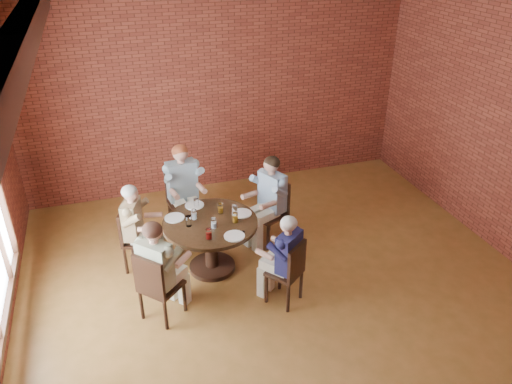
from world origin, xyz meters
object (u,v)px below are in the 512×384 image
object	(u,v)px
chair_a	(273,208)
diner_e	(285,260)
smartphone	(241,235)
diner_b	(184,190)
chair_c	(133,237)
dining_table	(211,236)
diner_d	(160,270)
diner_c	(137,228)
chair_b	(183,197)
chair_e	(289,271)
chair_d	(156,285)
diner_a	(269,201)

from	to	relation	value
chair_a	diner_e	world-z (taller)	diner_e
smartphone	diner_b	bearing A→B (deg)	124.08
diner_b	chair_c	xyz separation A→B (m)	(-0.83, -0.72, -0.20)
chair_a	chair_c	world-z (taller)	chair_a
dining_table	diner_d	distance (m)	1.04
diner_d	smartphone	distance (m)	1.10
diner_b	diner_c	xyz separation A→B (m)	(-0.76, -0.74, -0.07)
chair_b	smartphone	xyz separation A→B (m)	(0.46, -1.59, 0.24)
dining_table	diner_c	xyz separation A→B (m)	(-0.90, 0.34, 0.09)
diner_c	chair_e	xyz separation A→B (m)	(1.65, -1.29, -0.14)
chair_b	diner_d	bearing A→B (deg)	-115.41
chair_d	chair_c	bearing A→B (deg)	-35.06
diner_b	diner_c	world-z (taller)	diner_b
chair_d	smartphone	size ratio (longest dim) A/B	5.91
chair_a	chair_e	xyz separation A→B (m)	(-0.29, -1.41, -0.03)
diner_d	diner_e	xyz separation A→B (m)	(1.46, -0.19, -0.05)
dining_table	diner_c	world-z (taller)	diner_c
dining_table	diner_c	distance (m)	0.97
chair_c	chair_e	bearing A→B (deg)	-107.00
dining_table	chair_c	bearing A→B (deg)	159.57
diner_d	diner_e	distance (m)	1.47
diner_a	diner_b	bearing A→B (deg)	-144.70
chair_b	diner_c	distance (m)	1.13
dining_table	diner_a	size ratio (longest dim) A/B	0.93
diner_b	diner_a	bearing A→B (deg)	-38.30
chair_b	diner_b	size ratio (longest dim) A/B	0.70
diner_a	chair_c	xyz separation A→B (m)	(-1.93, -0.06, -0.18)
chair_c	chair_d	xyz separation A→B (m)	(0.15, -1.12, 0.02)
chair_c	diner_e	size ratio (longest dim) A/B	0.73
diner_b	chair_c	size ratio (longest dim) A/B	1.55
diner_a	diner_d	world-z (taller)	diner_a
chair_c	diner_e	bearing A→B (deg)	-106.52
chair_a	chair_c	distance (m)	2.01
chair_b	diner_e	xyz separation A→B (m)	(0.85, -2.07, 0.09)
dining_table	diner_a	xyz separation A→B (m)	(0.96, 0.43, 0.14)
diner_c	smartphone	distance (m)	1.43
diner_c	chair_a	bearing A→B (deg)	-65.89
chair_b	diner_e	bearing A→B (deg)	-75.16
diner_b	diner_e	xyz separation A→B (m)	(0.84, -1.98, -0.08)
diner_c	smartphone	world-z (taller)	diner_c
chair_b	diner_b	distance (m)	0.19
diner_b	chair_e	xyz separation A→B (m)	(0.89, -2.03, -0.21)
diner_b	chair_e	bearing A→B (deg)	-74.07
chair_c	diner_c	distance (m)	0.15
chair_b	chair_e	world-z (taller)	chair_b
diner_b	chair_e	size ratio (longest dim) A/B	1.58
dining_table	smartphone	size ratio (longest dim) A/B	7.89
diner_d	smartphone	xyz separation A→B (m)	(1.06, 0.28, 0.10)
chair_c	chair_d	world-z (taller)	chair_d
dining_table	chair_d	bearing A→B (deg)	-137.13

